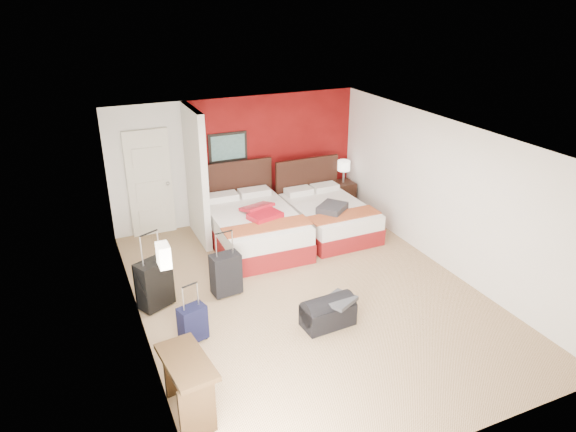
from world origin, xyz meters
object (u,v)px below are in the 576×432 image
suitcase_navy (193,325)px  red_suitcase_open (261,212)px  suitcase_black (155,286)px  bed_right (329,218)px  duffel_bag (328,313)px  nightstand (343,195)px  bed_left (254,229)px  desk (189,387)px  suitcase_charcoal (226,275)px  table_lamp (344,172)px

suitcase_navy → red_suitcase_open: bearing=34.3°
suitcase_black → bed_right: bearing=-6.3°
bed_right → duffel_bag: 3.11m
nightstand → duffel_bag: 4.33m
bed_left → duffel_bag: bed_left is taller
bed_left → bed_right: bearing=-0.3°
duffel_bag → suitcase_black: bearing=142.1°
red_suitcase_open → desk: (-2.24, -3.55, -0.33)m
bed_right → nightstand: 1.25m
nightstand → suitcase_charcoal: bearing=-146.9°
bed_right → desk: desk is taller
duffel_bag → bed_right: bearing=58.1°
red_suitcase_open → desk: red_suitcase_open is taller
suitcase_black → duffel_bag: (2.13, -1.44, -0.18)m
bed_right → table_lamp: size_ratio=4.04×
red_suitcase_open → suitcase_navy: 2.97m
suitcase_black → nightstand: bearing=0.6°
bed_left → desk: bearing=-119.0°
bed_left → red_suitcase_open: red_suitcase_open is taller
nightstand → duffel_bag: size_ratio=0.83×
bed_left → suitcase_black: 2.46m
nightstand → table_lamp: (0.00, 0.00, 0.54)m
duffel_bag → desk: desk is taller
suitcase_navy → suitcase_black: bearing=89.9°
nightstand → suitcase_navy: nightstand is taller
table_lamp → desk: table_lamp is taller
desk → duffel_bag: bearing=15.0°
red_suitcase_open → suitcase_navy: red_suitcase_open is taller
duffel_bag → desk: 2.37m
bed_left → nightstand: bearing=22.0°
suitcase_navy → desk: bearing=-122.4°
table_lamp → bed_left: bearing=-159.3°
bed_right → red_suitcase_open: (-1.42, -0.06, 0.41)m
nightstand → desk: 6.38m
table_lamp → suitcase_black: table_lamp is taller
bed_left → desk: size_ratio=2.45×
bed_right → suitcase_charcoal: (-2.52, -1.37, 0.04)m
table_lamp → duffel_bag: 4.38m
suitcase_navy → nightstand: bearing=22.1°
nightstand → red_suitcase_open: bearing=-157.8°
duffel_bag → table_lamp: bearing=54.2°
suitcase_charcoal → suitcase_navy: bearing=-134.9°
suitcase_black → suitcase_charcoal: (1.07, -0.08, -0.04)m
bed_left → desk: desk is taller
table_lamp → suitcase_navy: bearing=-141.6°
bed_left → suitcase_black: size_ratio=2.95×
bed_right → suitcase_charcoal: suitcase_charcoal is taller
bed_left → nightstand: 2.51m
red_suitcase_open → suitcase_navy: size_ratio=1.56×
bed_right → red_suitcase_open: bearing=-178.8°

